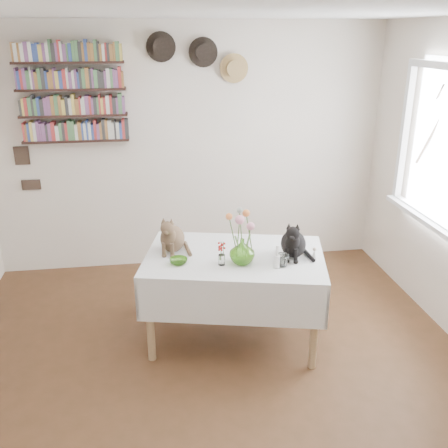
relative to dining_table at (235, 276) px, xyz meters
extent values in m
cube|color=brown|center=(-0.21, -0.71, -0.58)|extent=(4.04, 4.54, 0.04)
cube|color=white|center=(-0.21, -0.71, 1.96)|extent=(4.04, 4.54, 0.04)
cube|color=#F0E3CD|center=(-0.21, 1.56, 0.69)|extent=(4.04, 0.04, 2.54)
cube|color=white|center=(1.76, 0.09, 0.31)|extent=(0.06, 1.52, 0.06)
cube|color=white|center=(1.76, 0.82, 0.94)|extent=(0.06, 0.06, 1.20)
cube|color=white|center=(1.73, 0.09, 0.31)|extent=(0.12, 1.50, 0.04)
cube|color=white|center=(0.00, 0.00, 0.15)|extent=(1.56, 1.19, 0.06)
cylinder|color=tan|center=(-0.68, -0.22, -0.22)|extent=(0.06, 0.06, 0.68)
cylinder|color=tan|center=(0.52, -0.50, -0.22)|extent=(0.06, 0.06, 0.68)
cylinder|color=tan|center=(-0.52, 0.50, -0.22)|extent=(0.06, 0.06, 0.68)
cylinder|color=tan|center=(0.68, 0.22, -0.22)|extent=(0.06, 0.06, 0.68)
imported|color=#8ED450|center=(0.03, -0.15, 0.28)|extent=(0.19, 0.19, 0.20)
imported|color=#8ED450|center=(-0.45, -0.09, 0.20)|extent=(0.18, 0.18, 0.04)
imported|color=white|center=(0.32, -0.25, 0.23)|extent=(0.14, 0.14, 0.09)
cylinder|color=white|center=(0.27, -0.27, 0.23)|extent=(0.05, 0.05, 0.10)
cylinder|color=white|center=(0.27, -0.27, 0.32)|extent=(0.02, 0.02, 0.08)
cylinder|color=white|center=(-0.13, -0.16, 0.22)|extent=(0.05, 0.05, 0.08)
cone|color=white|center=(0.60, -0.15, 0.22)|extent=(0.05, 0.05, 0.07)
sphere|color=beige|center=(0.60, -0.15, 0.26)|extent=(0.03, 0.03, 0.03)
cylinder|color=#4C7233|center=(0.00, -0.14, 0.38)|extent=(0.01, 0.01, 0.30)
sphere|color=pink|center=(0.00, -0.14, 0.53)|extent=(0.07, 0.07, 0.07)
cylinder|color=#4C7233|center=(0.07, -0.17, 0.36)|extent=(0.01, 0.01, 0.26)
sphere|color=pink|center=(0.07, -0.17, 0.49)|extent=(0.06, 0.06, 0.06)
cylinder|color=#4C7233|center=(0.09, -0.12, 0.40)|extent=(0.01, 0.01, 0.34)
sphere|color=orange|center=(0.09, -0.12, 0.57)|extent=(0.06, 0.06, 0.06)
cylinder|color=#4C7233|center=(-0.03, -0.11, 0.39)|extent=(0.01, 0.01, 0.31)
sphere|color=orange|center=(-0.03, -0.11, 0.54)|extent=(0.05, 0.05, 0.05)
cylinder|color=#4C7233|center=(0.03, -0.10, 0.42)|extent=(0.01, 0.01, 0.37)
sphere|color=#999E93|center=(0.03, -0.10, 0.60)|extent=(0.04, 0.04, 0.04)
cube|color=black|center=(-1.31, 1.45, 0.84)|extent=(1.00, 0.16, 0.02)
cube|color=black|center=(-1.31, 1.45, 1.08)|extent=(1.00, 0.16, 0.02)
cube|color=black|center=(-1.31, 1.45, 1.32)|extent=(1.00, 0.16, 0.02)
cube|color=black|center=(-1.31, 1.45, 1.56)|extent=(1.00, 0.16, 0.02)
cylinder|color=black|center=(-0.46, 1.50, 1.69)|extent=(0.28, 0.02, 0.28)
cylinder|color=black|center=(-0.46, 1.46, 1.69)|extent=(0.16, 0.08, 0.16)
cylinder|color=black|center=(-0.06, 1.50, 1.64)|extent=(0.28, 0.02, 0.28)
cylinder|color=black|center=(-0.06, 1.46, 1.64)|extent=(0.16, 0.08, 0.16)
cylinder|color=#A88A51|center=(0.24, 1.50, 1.49)|extent=(0.28, 0.02, 0.28)
cylinder|color=#A88A51|center=(0.24, 1.46, 1.49)|extent=(0.16, 0.08, 0.16)
cube|color=#38281E|center=(-1.86, 1.52, 0.69)|extent=(0.14, 0.02, 0.18)
cube|color=#38281E|center=(-1.81, 1.52, 0.39)|extent=(0.18, 0.02, 0.10)
camera|label=1|loc=(-0.61, -3.51, 1.82)|focal=40.00mm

